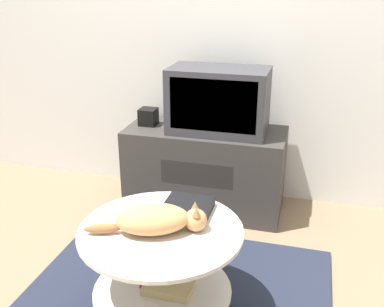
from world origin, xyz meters
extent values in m
cube|color=silver|center=(0.00, 1.34, 1.30)|extent=(8.00, 0.05, 2.60)
cube|color=#1E2333|center=(0.00, 0.00, 0.01)|extent=(1.47, 1.31, 0.02)
cube|color=#33302D|center=(-0.09, 1.03, 0.28)|extent=(1.02, 0.45, 0.55)
cube|color=black|center=(-0.09, 0.81, 0.33)|extent=(0.46, 0.01, 0.15)
cube|color=#333338|center=(-0.01, 1.02, 0.75)|extent=(0.60, 0.33, 0.40)
cube|color=black|center=(-0.01, 0.85, 0.76)|extent=(0.52, 0.01, 0.31)
cube|color=black|center=(-0.48, 1.03, 0.61)|extent=(0.11, 0.11, 0.11)
cylinder|color=#B7B7BC|center=(-0.02, -0.07, 0.24)|extent=(0.04, 0.04, 0.44)
cylinder|color=beige|center=(-0.02, -0.07, 0.16)|extent=(0.62, 0.62, 0.01)
cylinder|color=beige|center=(-0.02, -0.07, 0.47)|extent=(0.70, 0.70, 0.02)
cube|color=tan|center=(0.02, -0.08, 0.19)|extent=(0.22, 0.13, 0.04)
cube|color=maroon|center=(-0.05, -0.05, 0.18)|extent=(0.14, 0.11, 0.02)
cube|color=black|center=(0.05, 0.10, 0.50)|extent=(0.21, 0.20, 0.04)
ellipsoid|color=tan|center=(-0.04, -0.10, 0.54)|extent=(0.35, 0.27, 0.12)
sphere|color=tan|center=(0.13, -0.04, 0.52)|extent=(0.10, 0.10, 0.10)
cone|color=#996038|center=(0.12, -0.02, 0.58)|extent=(0.04, 0.04, 0.04)
cone|color=#996038|center=(0.14, -0.07, 0.58)|extent=(0.04, 0.04, 0.04)
ellipsoid|color=#996038|center=(-0.23, -0.17, 0.50)|extent=(0.16, 0.09, 0.04)
camera|label=1|loc=(0.55, -1.61, 1.47)|focal=42.00mm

